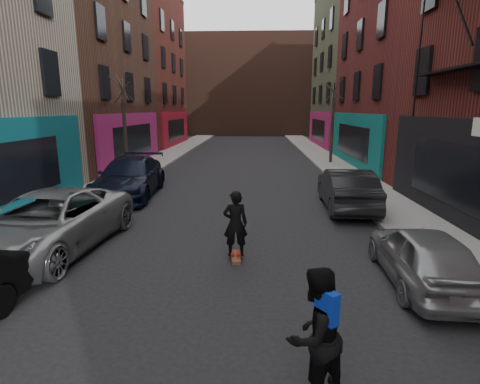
# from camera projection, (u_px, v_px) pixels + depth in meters

# --- Properties ---
(sidewalk_left) EXTENTS (2.50, 84.00, 0.13)m
(sidewalk_left) POSITION_uv_depth(u_px,v_px,m) (173.00, 152.00, 32.64)
(sidewalk_left) COLOR gray
(sidewalk_left) RESTS_ON ground
(sidewalk_right) EXTENTS (2.50, 84.00, 0.13)m
(sidewalk_right) POSITION_uv_depth(u_px,v_px,m) (317.00, 153.00, 32.13)
(sidewalk_right) COLOR gray
(sidewalk_right) RESTS_ON ground
(building_far) EXTENTS (40.00, 10.00, 14.00)m
(building_far) POSITION_uv_depth(u_px,v_px,m) (250.00, 87.00, 56.24)
(building_far) COLOR #47281E
(building_far) RESTS_ON ground
(tree_left_far) EXTENTS (2.00, 2.00, 6.50)m
(tree_left_far) POSITION_uv_depth(u_px,v_px,m) (124.00, 116.00, 20.22)
(tree_left_far) COLOR black
(tree_left_far) RESTS_ON sidewalk_left
(tree_right_far) EXTENTS (2.00, 2.00, 6.80)m
(tree_right_far) POSITION_uv_depth(u_px,v_px,m) (333.00, 113.00, 25.53)
(tree_right_far) COLOR black
(tree_right_far) RESTS_ON sidewalk_right
(parked_left_far) EXTENTS (3.13, 5.99, 1.61)m
(parked_left_far) POSITION_uv_depth(u_px,v_px,m) (48.00, 223.00, 9.98)
(parked_left_far) COLOR gray
(parked_left_far) RESTS_ON ground
(parked_left_end) EXTENTS (2.73, 5.93, 1.68)m
(parked_left_end) POSITION_uv_depth(u_px,v_px,m) (130.00, 177.00, 16.47)
(parked_left_end) COLOR black
(parked_left_end) RESTS_ON ground
(parked_right_far) EXTENTS (1.75, 3.95, 1.32)m
(parked_right_far) POSITION_uv_depth(u_px,v_px,m) (423.00, 255.00, 8.15)
(parked_right_far) COLOR gray
(parked_right_far) RESTS_ON ground
(parked_right_end) EXTENTS (1.85, 4.81, 1.56)m
(parked_right_end) POSITION_uv_depth(u_px,v_px,m) (346.00, 189.00, 14.34)
(parked_right_end) COLOR black
(parked_right_end) RESTS_ON ground
(skateboard) EXTENTS (0.31, 0.82, 0.10)m
(skateboard) POSITION_uv_depth(u_px,v_px,m) (235.00, 257.00, 9.63)
(skateboard) COLOR brown
(skateboard) RESTS_ON ground
(skateboarder) EXTENTS (0.67, 0.48, 1.71)m
(skateboarder) POSITION_uv_depth(u_px,v_px,m) (235.00, 224.00, 9.43)
(skateboarder) COLOR black
(skateboarder) RESTS_ON skateboard
(pedestrian) EXTENTS (1.14, 1.09, 1.85)m
(pedestrian) POSITION_uv_depth(u_px,v_px,m) (315.00, 335.00, 4.83)
(pedestrian) COLOR black
(pedestrian) RESTS_ON ground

